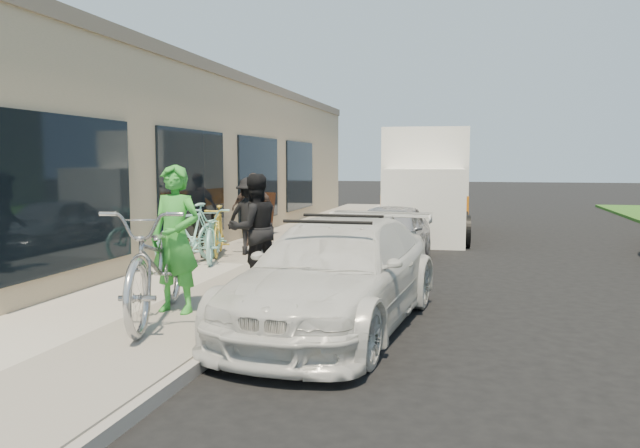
{
  "coord_description": "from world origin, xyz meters",
  "views": [
    {
      "loc": [
        2.13,
        -7.78,
        2.03
      ],
      "look_at": [
        -0.27,
        1.84,
        1.05
      ],
      "focal_mm": 35.0,
      "sensor_mm": 36.0,
      "label": 1
    }
  ],
  "objects_px": {
    "tandem_bike": "(158,263)",
    "cruiser_bike_c": "(218,231)",
    "bystander_b": "(253,209)",
    "man_standing": "(254,229)",
    "sedan_silver": "(389,234)",
    "cruiser_bike_a": "(190,234)",
    "bike_rack": "(207,229)",
    "woman_rider": "(175,239)",
    "sandwich_board": "(258,213)",
    "moving_truck": "(425,188)",
    "cruiser_bike_b": "(214,234)",
    "bystander_a": "(250,216)",
    "sedan_white": "(336,274)"
  },
  "relations": [
    {
      "from": "tandem_bike",
      "to": "cruiser_bike_c",
      "type": "height_order",
      "value": "tandem_bike"
    },
    {
      "from": "bystander_b",
      "to": "man_standing",
      "type": "bearing_deg",
      "value": -83.08
    },
    {
      "from": "sedan_silver",
      "to": "cruiser_bike_a",
      "type": "relative_size",
      "value": 1.9
    },
    {
      "from": "bike_rack",
      "to": "cruiser_bike_c",
      "type": "height_order",
      "value": "cruiser_bike_c"
    },
    {
      "from": "tandem_bike",
      "to": "cruiser_bike_a",
      "type": "distance_m",
      "value": 4.13
    },
    {
      "from": "tandem_bike",
      "to": "woman_rider",
      "type": "distance_m",
      "value": 0.45
    },
    {
      "from": "bike_rack",
      "to": "sandwich_board",
      "type": "height_order",
      "value": "sandwich_board"
    },
    {
      "from": "moving_truck",
      "to": "woman_rider",
      "type": "distance_m",
      "value": 11.14
    },
    {
      "from": "bike_rack",
      "to": "man_standing",
      "type": "height_order",
      "value": "man_standing"
    },
    {
      "from": "cruiser_bike_b",
      "to": "bystander_b",
      "type": "distance_m",
      "value": 2.36
    },
    {
      "from": "woman_rider",
      "to": "bystander_a",
      "type": "xyz_separation_m",
      "value": [
        -0.83,
        4.88,
        -0.14
      ]
    },
    {
      "from": "bike_rack",
      "to": "cruiser_bike_b",
      "type": "height_order",
      "value": "cruiser_bike_b"
    },
    {
      "from": "moving_truck",
      "to": "bystander_a",
      "type": "relative_size",
      "value": 3.9
    },
    {
      "from": "bike_rack",
      "to": "tandem_bike",
      "type": "relative_size",
      "value": 0.35
    },
    {
      "from": "sandwich_board",
      "to": "sedan_white",
      "type": "relative_size",
      "value": 0.23
    },
    {
      "from": "tandem_bike",
      "to": "bystander_a",
      "type": "distance_m",
      "value": 5.32
    },
    {
      "from": "bike_rack",
      "to": "bystander_a",
      "type": "distance_m",
      "value": 0.9
    },
    {
      "from": "bike_rack",
      "to": "woman_rider",
      "type": "xyz_separation_m",
      "value": [
        1.6,
        -4.51,
        0.38
      ]
    },
    {
      "from": "sedan_silver",
      "to": "woman_rider",
      "type": "xyz_separation_m",
      "value": [
        -1.96,
        -5.32,
        0.47
      ]
    },
    {
      "from": "sandwich_board",
      "to": "cruiser_bike_c",
      "type": "bearing_deg",
      "value": -67.29
    },
    {
      "from": "bike_rack",
      "to": "man_standing",
      "type": "relative_size",
      "value": 0.53
    },
    {
      "from": "cruiser_bike_b",
      "to": "cruiser_bike_c",
      "type": "height_order",
      "value": "cruiser_bike_b"
    },
    {
      "from": "sedan_white",
      "to": "bystander_a",
      "type": "relative_size",
      "value": 3.0
    },
    {
      "from": "bike_rack",
      "to": "bystander_b",
      "type": "relative_size",
      "value": 0.55
    },
    {
      "from": "moving_truck",
      "to": "man_standing",
      "type": "height_order",
      "value": "moving_truck"
    },
    {
      "from": "moving_truck",
      "to": "woman_rider",
      "type": "bearing_deg",
      "value": -105.34
    },
    {
      "from": "man_standing",
      "to": "bystander_a",
      "type": "relative_size",
      "value": 1.08
    },
    {
      "from": "sedan_silver",
      "to": "cruiser_bike_b",
      "type": "bearing_deg",
      "value": -155.14
    },
    {
      "from": "woman_rider",
      "to": "man_standing",
      "type": "bearing_deg",
      "value": 87.72
    },
    {
      "from": "sedan_silver",
      "to": "man_standing",
      "type": "distance_m",
      "value": 3.71
    },
    {
      "from": "man_standing",
      "to": "cruiser_bike_a",
      "type": "bearing_deg",
      "value": -81.03
    },
    {
      "from": "moving_truck",
      "to": "woman_rider",
      "type": "xyz_separation_m",
      "value": [
        -2.23,
        -10.91,
        -0.24
      ]
    },
    {
      "from": "bystander_a",
      "to": "bystander_b",
      "type": "distance_m",
      "value": 1.51
    },
    {
      "from": "cruiser_bike_a",
      "to": "bystander_a",
      "type": "xyz_separation_m",
      "value": [
        0.66,
        1.4,
        0.23
      ]
    },
    {
      "from": "moving_truck",
      "to": "cruiser_bike_a",
      "type": "distance_m",
      "value": 8.33
    },
    {
      "from": "sandwich_board",
      "to": "bystander_a",
      "type": "xyz_separation_m",
      "value": [
        1.03,
        -3.33,
        0.23
      ]
    },
    {
      "from": "sedan_silver",
      "to": "cruiser_bike_c",
      "type": "bearing_deg",
      "value": -165.97
    },
    {
      "from": "sedan_white",
      "to": "cruiser_bike_a",
      "type": "distance_m",
      "value": 4.69
    },
    {
      "from": "bike_rack",
      "to": "moving_truck",
      "type": "relative_size",
      "value": 0.15
    },
    {
      "from": "sandwich_board",
      "to": "man_standing",
      "type": "height_order",
      "value": "man_standing"
    },
    {
      "from": "tandem_bike",
      "to": "sandwich_board",
      "type": "bearing_deg",
      "value": 86.49
    },
    {
      "from": "woman_rider",
      "to": "cruiser_bike_a",
      "type": "height_order",
      "value": "woman_rider"
    },
    {
      "from": "bike_rack",
      "to": "cruiser_bike_a",
      "type": "height_order",
      "value": "cruiser_bike_a"
    },
    {
      "from": "bike_rack",
      "to": "cruiser_bike_b",
      "type": "xyz_separation_m",
      "value": [
        0.37,
        -0.52,
        -0.03
      ]
    },
    {
      "from": "sedan_silver",
      "to": "woman_rider",
      "type": "bearing_deg",
      "value": -108.01
    },
    {
      "from": "woman_rider",
      "to": "cruiser_bike_a",
      "type": "distance_m",
      "value": 3.8
    },
    {
      "from": "bike_rack",
      "to": "tandem_bike",
      "type": "bearing_deg",
      "value": -72.28
    },
    {
      "from": "cruiser_bike_c",
      "to": "bystander_b",
      "type": "distance_m",
      "value": 1.74
    },
    {
      "from": "sandwich_board",
      "to": "moving_truck",
      "type": "bearing_deg",
      "value": 49.16
    },
    {
      "from": "cruiser_bike_b",
      "to": "sandwich_board",
      "type": "bearing_deg",
      "value": 80.02
    }
  ]
}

